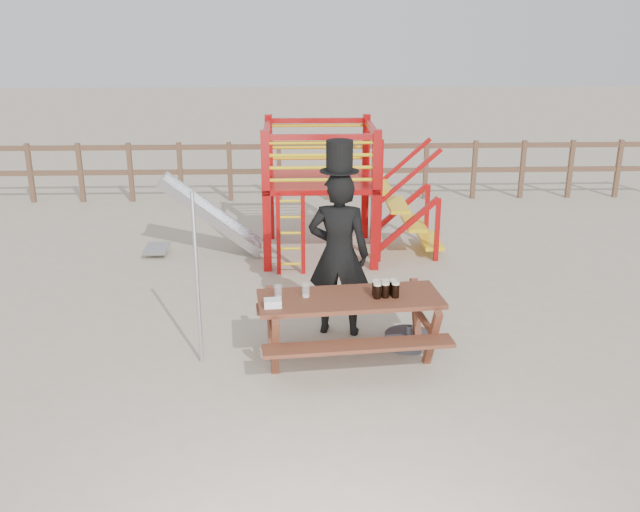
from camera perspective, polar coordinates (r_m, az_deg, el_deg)
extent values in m
plane|color=#BAA890|center=(8.15, -0.58, -7.90)|extent=(60.00, 60.00, 0.00)
cube|color=brown|center=(14.50, -1.33, 8.75)|extent=(15.00, 0.06, 0.10)
cube|color=brown|center=(14.60, -1.31, 6.80)|extent=(15.00, 0.06, 0.10)
cube|color=brown|center=(15.54, -22.17, 6.15)|extent=(0.09, 0.09, 1.20)
cube|color=brown|center=(15.22, -18.61, 6.33)|extent=(0.09, 0.09, 1.20)
cube|color=brown|center=(14.97, -14.92, 6.48)|extent=(0.09, 0.09, 1.20)
cube|color=brown|center=(14.78, -11.11, 6.61)|extent=(0.09, 0.09, 1.20)
cube|color=brown|center=(14.66, -7.22, 6.71)|extent=(0.09, 0.09, 1.20)
cube|color=brown|center=(14.60, -3.29, 6.78)|extent=(0.09, 0.09, 1.20)
cube|color=brown|center=(14.61, 0.66, 6.82)|extent=(0.09, 0.09, 1.20)
cube|color=brown|center=(14.69, 4.59, 6.83)|extent=(0.09, 0.09, 1.20)
cube|color=brown|center=(14.84, 8.46, 6.81)|extent=(0.09, 0.09, 1.20)
cube|color=brown|center=(15.05, 12.23, 6.75)|extent=(0.09, 0.09, 1.20)
cube|color=brown|center=(15.33, 15.88, 6.68)|extent=(0.09, 0.09, 1.20)
cube|color=brown|center=(15.66, 19.39, 6.58)|extent=(0.09, 0.09, 1.20)
cube|color=brown|center=(16.05, 22.74, 6.46)|extent=(0.09, 0.09, 1.20)
cube|color=#AC0B0B|center=(10.41, -4.32, 4.28)|extent=(0.12, 0.12, 2.10)
cube|color=#AC0B0B|center=(10.47, 4.49, 4.36)|extent=(0.12, 0.12, 2.10)
cube|color=#AC0B0B|center=(11.97, -4.04, 6.24)|extent=(0.12, 0.12, 2.10)
cube|color=#AC0B0B|center=(12.02, 3.65, 6.30)|extent=(0.12, 0.12, 2.10)
cube|color=#AC0B0B|center=(11.15, -0.05, 6.12)|extent=(1.72, 1.72, 0.08)
cube|color=#AC0B0B|center=(10.21, 0.10, 9.50)|extent=(1.60, 0.08, 0.08)
cube|color=#AC0B0B|center=(11.79, -0.19, 10.79)|extent=(1.60, 0.08, 0.08)
cube|color=#AC0B0B|center=(11.00, -4.29, 10.14)|extent=(0.08, 1.60, 0.08)
cube|color=#AC0B0B|center=(11.06, 4.16, 10.19)|extent=(0.08, 1.60, 0.08)
cylinder|color=yellow|center=(10.33, 0.10, 6.11)|extent=(1.50, 0.05, 0.05)
cylinder|color=yellow|center=(11.90, -0.19, 7.83)|extent=(1.50, 0.05, 0.05)
cylinder|color=yellow|center=(10.30, 0.10, 7.08)|extent=(1.50, 0.05, 0.05)
cylinder|color=yellow|center=(11.86, -0.19, 8.68)|extent=(1.50, 0.05, 0.05)
cylinder|color=yellow|center=(10.26, 0.10, 8.07)|extent=(1.50, 0.05, 0.05)
cylinder|color=yellow|center=(11.83, -0.19, 9.54)|extent=(1.50, 0.05, 0.05)
cylinder|color=yellow|center=(10.23, 0.10, 9.06)|extent=(1.50, 0.05, 0.05)
cylinder|color=yellow|center=(11.80, -0.19, 10.40)|extent=(1.50, 0.05, 0.05)
cube|color=#AC0B0B|center=(10.39, -3.35, 1.69)|extent=(0.06, 0.06, 1.20)
cube|color=#AC0B0B|center=(10.39, -1.36, 1.71)|extent=(0.06, 0.06, 1.20)
cylinder|color=yellow|center=(10.53, -2.32, -0.64)|extent=(0.36, 0.04, 0.04)
cylinder|color=yellow|center=(10.45, -2.34, 0.60)|extent=(0.36, 0.04, 0.04)
cylinder|color=yellow|center=(10.38, -2.36, 1.86)|extent=(0.36, 0.04, 0.04)
cylinder|color=yellow|center=(10.31, -2.37, 3.13)|extent=(0.36, 0.04, 0.04)
cylinder|color=yellow|center=(10.25, -2.39, 4.42)|extent=(0.36, 0.04, 0.04)
cube|color=yellow|center=(11.25, 4.81, 5.55)|extent=(0.30, 0.90, 0.06)
cube|color=yellow|center=(11.36, 6.17, 4.07)|extent=(0.30, 0.90, 0.06)
cube|color=yellow|center=(11.49, 7.50, 2.63)|extent=(0.30, 0.90, 0.06)
cube|color=yellow|center=(11.62, 8.80, 1.22)|extent=(0.30, 0.90, 0.06)
cube|color=#AC0B0B|center=(11.00, 7.08, 2.56)|extent=(0.95, 0.08, 0.86)
cube|color=#AC0B0B|center=(11.86, 6.42, 3.80)|extent=(0.95, 0.08, 0.86)
cube|color=#B3B5BA|center=(11.37, -8.66, 3.14)|extent=(1.53, 0.55, 1.21)
cube|color=#B3B5BA|center=(11.10, -8.82, 2.95)|extent=(1.58, 0.04, 1.28)
cube|color=#B3B5BA|center=(11.62, -8.53, 3.69)|extent=(1.58, 0.04, 1.28)
cube|color=#B3B5BA|center=(11.66, -12.93, 0.59)|extent=(0.35, 0.55, 0.05)
cube|color=brown|center=(7.72, 2.41, -3.46)|extent=(2.04, 0.94, 0.05)
cube|color=brown|center=(7.35, 3.13, -7.20)|extent=(2.00, 0.48, 0.04)
cube|color=brown|center=(8.33, 1.72, -3.92)|extent=(2.00, 0.48, 0.04)
cube|color=brown|center=(7.78, -3.78, -6.40)|extent=(0.20, 1.19, 0.71)
cube|color=brown|center=(8.06, 8.30, -5.65)|extent=(0.20, 1.19, 0.71)
imported|color=black|center=(8.34, 1.50, 0.12)|extent=(0.79, 0.59, 1.98)
cube|color=#0C8612|center=(8.42, 1.64, 1.99)|extent=(0.08, 0.03, 0.46)
cylinder|color=black|center=(8.08, 1.56, 6.81)|extent=(0.45, 0.45, 0.01)
cylinder|color=black|center=(8.04, 1.57, 8.05)|extent=(0.30, 0.30, 0.34)
cube|color=white|center=(8.17, 1.71, 9.08)|extent=(0.16, 0.03, 0.04)
cylinder|color=#B2B2B7|center=(7.70, -9.80, -1.96)|extent=(0.04, 0.04, 1.94)
cylinder|color=#3A3A3F|center=(8.42, 7.10, -6.63)|extent=(0.56, 0.56, 0.13)
cylinder|color=#3A3A3F|center=(8.37, 7.13, -5.90)|extent=(0.07, 0.07, 0.11)
cube|color=white|center=(7.46, -3.80, -3.78)|extent=(0.19, 0.15, 0.08)
cylinder|color=black|center=(7.66, 4.60, -2.87)|extent=(0.08, 0.08, 0.15)
cylinder|color=beige|center=(7.63, 4.62, -2.27)|extent=(0.08, 0.08, 0.02)
cylinder|color=black|center=(7.69, 5.25, -2.80)|extent=(0.08, 0.08, 0.15)
cylinder|color=beige|center=(7.66, 5.27, -2.20)|extent=(0.08, 0.08, 0.02)
cylinder|color=black|center=(7.71, 6.06, -2.78)|extent=(0.08, 0.08, 0.15)
cylinder|color=beige|center=(7.68, 6.08, -2.19)|extent=(0.08, 0.08, 0.02)
cylinder|color=black|center=(7.75, 4.49, -2.60)|extent=(0.08, 0.08, 0.15)
cylinder|color=beige|center=(7.72, 4.51, -2.00)|extent=(0.08, 0.08, 0.02)
cylinder|color=black|center=(7.77, 5.24, -2.56)|extent=(0.08, 0.08, 0.15)
cylinder|color=beige|center=(7.74, 5.26, -1.97)|extent=(0.08, 0.08, 0.02)
cylinder|color=black|center=(7.79, 5.86, -2.53)|extent=(0.08, 0.08, 0.15)
cylinder|color=beige|center=(7.76, 5.88, -1.94)|extent=(0.08, 0.08, 0.02)
cylinder|color=silver|center=(7.68, -1.14, -2.76)|extent=(0.08, 0.08, 0.15)
cylinder|color=beige|center=(7.70, -1.14, -3.21)|extent=(0.07, 0.07, 0.02)
cylinder|color=silver|center=(7.65, -3.37, -2.88)|extent=(0.08, 0.08, 0.15)
cylinder|color=beige|center=(7.67, -3.36, -3.33)|extent=(0.07, 0.07, 0.02)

